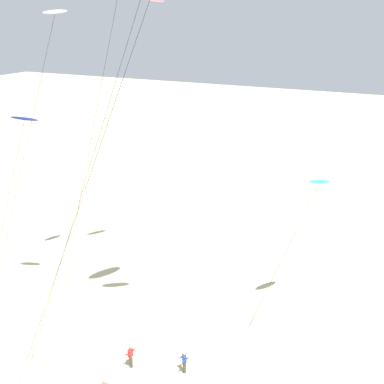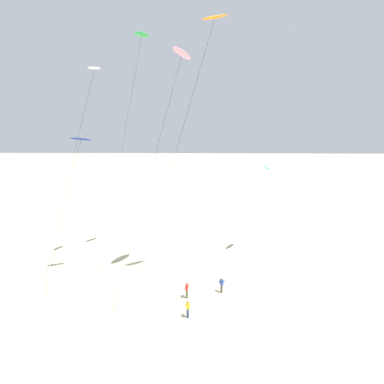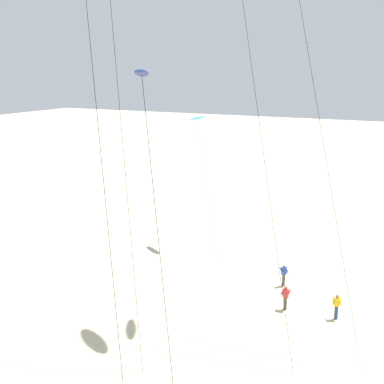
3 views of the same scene
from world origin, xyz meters
name	(u,v)px [view 3 (image 3 of 3)]	position (x,y,z in m)	size (l,w,h in m)	color
ground_plane	(348,351)	(0.00, 0.00, 0.00)	(260.00, 260.00, 0.00)	beige
kite_navy	(142,80)	(-7.59, 8.34, 14.83)	(4.55, 4.23, 15.38)	navy
kite_cyan	(198,120)	(12.40, 15.27, 11.01)	(4.27, 4.70, 11.50)	#33BFE0
kite_flyer_nearest	(286,297)	(3.13, 4.48, 0.89)	(0.58, 0.60, 1.67)	#4C4738
kite_flyer_middle	(337,306)	(3.32, 1.27, 0.89)	(0.62, 0.64, 1.67)	navy
kite_flyer_furthest	(284,274)	(6.59, 5.57, 0.89)	(0.73, 0.73, 1.67)	#4C4738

